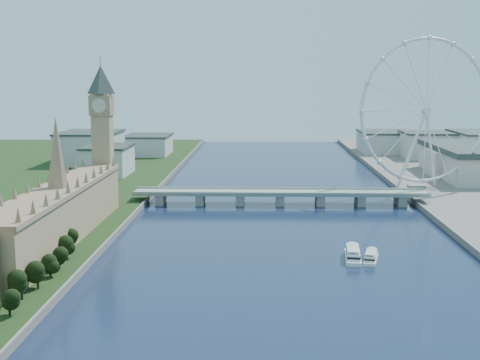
{
  "coord_description": "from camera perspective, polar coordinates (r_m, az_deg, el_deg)",
  "views": [
    {
      "loc": [
        -14.31,
        -195.56,
        93.79
      ],
      "look_at": [
        -27.28,
        210.0,
        31.99
      ],
      "focal_mm": 50.0,
      "sensor_mm": 36.0,
      "label": 1
    }
  ],
  "objects": [
    {
      "name": "tour_boat_far",
      "position": [
        355.42,
        11.09,
        -6.81
      ],
      "size": [
        12.6,
        27.02,
        5.75
      ],
      "primitive_type": null,
      "rotation": [
        0.0,
        0.0,
        -0.24
      ],
      "color": "beige",
      "rests_on": "ground"
    },
    {
      "name": "westminster_bridge",
      "position": [
        503.37,
        3.43,
        -1.33
      ],
      "size": [
        220.0,
        22.0,
        9.5
      ],
      "color": "gray",
      "rests_on": "ground"
    },
    {
      "name": "county_hall",
      "position": [
        660.27,
        18.47,
        0.04
      ],
      "size": [
        54.0,
        144.0,
        35.0
      ],
      "primitive_type": null,
      "color": "beige",
      "rests_on": "ground"
    },
    {
      "name": "london_eye",
      "position": [
        567.38,
        15.6,
        5.69
      ],
      "size": [
        113.6,
        39.12,
        124.3
      ],
      "color": "silver",
      "rests_on": "ground"
    },
    {
      "name": "big_ben",
      "position": [
        487.77,
        -11.7,
        5.28
      ],
      "size": [
        20.02,
        20.02,
        110.0
      ],
      "color": "tan",
      "rests_on": "ground"
    },
    {
      "name": "city_skyline",
      "position": [
        761.42,
        5.86,
        2.82
      ],
      "size": [
        505.0,
        280.0,
        32.0
      ],
      "color": "beige",
      "rests_on": "ground"
    },
    {
      "name": "tour_boat_near",
      "position": [
        356.46,
        9.6,
        -6.72
      ],
      "size": [
        11.08,
        32.59,
        7.09
      ],
      "primitive_type": null,
      "rotation": [
        0.0,
        0.0,
        -0.09
      ],
      "color": "white",
      "rests_on": "ground"
    },
    {
      "name": "tree_row",
      "position": [
        284.92,
        -18.77,
        -9.08
      ],
      "size": [
        7.6,
        183.6,
        20.06
      ],
      "color": "black",
      "rests_on": "ground"
    },
    {
      "name": "parliament_range",
      "position": [
        390.17,
        -15.17,
        -2.78
      ],
      "size": [
        24.0,
        200.0,
        70.0
      ],
      "color": "tan",
      "rests_on": "ground"
    }
  ]
}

